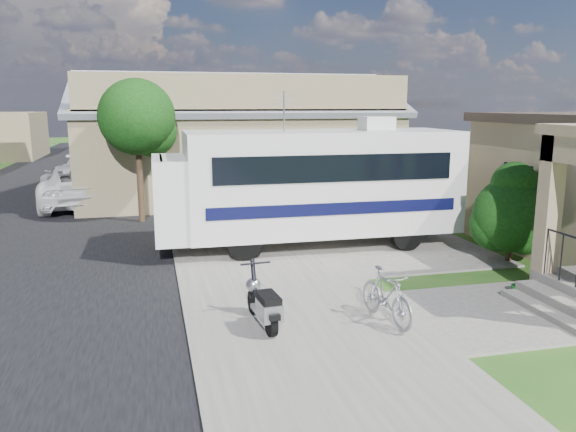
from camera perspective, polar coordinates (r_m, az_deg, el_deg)
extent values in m
plane|color=#1C4A13|center=(10.79, 5.84, -9.21)|extent=(120.00, 120.00, 0.00)
cube|color=black|center=(20.27, -25.07, -0.47)|extent=(9.00, 80.00, 0.02)
cube|color=#64625A|center=(20.01, -6.54, 0.45)|extent=(4.00, 80.00, 0.06)
cube|color=#64625A|center=(15.32, 5.49, -2.90)|extent=(7.00, 6.00, 0.05)
cube|color=#64625A|center=(11.31, 22.26, -8.91)|extent=(4.00, 3.00, 0.05)
cube|color=black|center=(15.27, 22.19, 2.67)|extent=(0.04, 1.10, 1.20)
cube|color=#64625A|center=(11.47, 26.06, -8.24)|extent=(0.40, 2.16, 0.32)
cube|color=#64625A|center=(11.28, 24.64, -8.87)|extent=(0.35, 2.16, 0.16)
cube|color=#9D8663|center=(12.07, 25.04, 1.07)|extent=(0.35, 0.35, 2.70)
cube|color=#78694B|center=(23.84, -5.48, 6.51)|extent=(12.00, 8.00, 3.60)
cube|color=slate|center=(21.78, -4.81, 12.26)|extent=(12.50, 4.40, 1.78)
cube|color=slate|center=(25.74, -6.25, 12.08)|extent=(12.50, 4.40, 1.78)
cube|color=slate|center=(23.78, -5.63, 13.85)|extent=(12.50, 0.50, 0.22)
cube|color=#78694B|center=(19.91, -3.93, 12.37)|extent=(11.76, 0.20, 1.30)
cylinder|color=#322216|center=(18.64, -14.83, 4.16)|extent=(0.20, 0.20, 3.15)
sphere|color=black|center=(18.51, -15.12, 9.69)|extent=(2.40, 2.40, 2.40)
sphere|color=black|center=(18.72, -13.80, 8.39)|extent=(1.68, 1.68, 1.68)
cylinder|color=#322216|center=(28.59, -14.58, 6.68)|extent=(0.20, 0.20, 3.29)
sphere|color=black|center=(28.51, -14.77, 10.44)|extent=(2.40, 2.40, 2.40)
sphere|color=black|center=(28.71, -13.91, 9.55)|extent=(1.68, 1.68, 1.68)
cylinder|color=#322216|center=(37.57, -14.46, 7.49)|extent=(0.20, 0.20, 3.01)
sphere|color=black|center=(37.51, -14.59, 10.11)|extent=(2.40, 2.40, 2.40)
sphere|color=black|center=(37.72, -13.94, 9.49)|extent=(1.68, 1.68, 1.68)
cube|color=silver|center=(14.93, 3.40, 3.59)|extent=(7.11, 2.58, 2.63)
cube|color=silver|center=(14.35, -11.90, 1.83)|extent=(0.83, 2.41, 2.03)
cube|color=black|center=(14.27, -12.72, 4.00)|extent=(0.08, 2.15, 0.91)
cube|color=black|center=(13.66, 4.98, 4.85)|extent=(6.02, 0.07, 0.66)
cube|color=black|center=(16.10, 2.10, 5.86)|extent=(6.02, 0.07, 0.66)
cube|color=black|center=(13.81, 4.90, 0.72)|extent=(6.38, 0.07, 0.30)
cube|color=black|center=(16.22, 2.08, 2.34)|extent=(6.38, 0.07, 0.30)
cube|color=silver|center=(15.31, 8.99, 9.29)|extent=(0.82, 0.71, 0.35)
cylinder|color=#929299|center=(14.54, -0.40, 10.61)|extent=(0.04, 0.04, 1.01)
cylinder|color=black|center=(13.61, -4.49, -2.83)|extent=(0.81, 0.29, 0.81)
cylinder|color=black|center=(15.76, -5.76, -0.90)|extent=(0.81, 0.29, 0.81)
cylinder|color=black|center=(14.85, 11.95, -1.85)|extent=(0.81, 0.29, 0.81)
cylinder|color=black|center=(16.84, 8.73, -0.18)|extent=(0.81, 0.29, 0.81)
cylinder|color=#322216|center=(14.56, 21.55, -3.04)|extent=(0.15, 0.15, 0.73)
sphere|color=black|center=(14.40, 21.78, 0.12)|extent=(1.81, 1.81, 1.81)
sphere|color=black|center=(14.76, 22.42, 1.76)|extent=(1.45, 1.45, 1.45)
sphere|color=black|center=(14.44, 20.41, -0.86)|extent=(1.27, 1.27, 1.27)
sphere|color=black|center=(14.36, 22.89, -1.48)|extent=(1.09, 1.09, 1.09)
sphere|color=black|center=(14.28, 21.99, 2.97)|extent=(1.09, 1.09, 1.09)
cylinder|color=black|center=(9.27, -1.72, -10.85)|extent=(0.15, 0.44, 0.43)
cylinder|color=black|center=(10.23, -3.51, -8.70)|extent=(0.15, 0.44, 0.43)
cube|color=#929299|center=(9.69, -2.58, -9.50)|extent=(0.34, 0.56, 0.08)
cube|color=#929299|center=(9.29, -1.90, -9.52)|extent=(0.38, 0.56, 0.29)
cube|color=black|center=(9.27, -2.00, -8.30)|extent=(0.34, 0.61, 0.12)
cube|color=black|center=(9.08, -1.45, -10.16)|extent=(0.19, 0.21, 0.10)
cylinder|color=black|center=(10.05, -3.44, -6.73)|extent=(0.11, 0.34, 0.81)
sphere|color=#929299|center=(10.13, -3.53, -6.99)|extent=(0.27, 0.27, 0.27)
sphere|color=black|center=(10.20, -3.65, -6.85)|extent=(0.12, 0.12, 0.12)
cylinder|color=black|center=(9.86, -3.34, -4.82)|extent=(0.54, 0.08, 0.04)
cube|color=black|center=(10.20, -3.52, -8.08)|extent=(0.16, 0.28, 0.06)
imported|color=#929299|center=(9.93, 9.95, -8.31)|extent=(0.69, 1.60, 0.93)
imported|color=white|center=(22.61, -20.69, 2.99)|extent=(3.31, 5.96, 1.58)
imported|color=white|center=(30.34, -19.08, 5.28)|extent=(2.69, 6.34, 1.82)
cylinder|color=#13621D|center=(12.30, 22.51, -7.04)|extent=(0.36, 0.36, 0.16)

